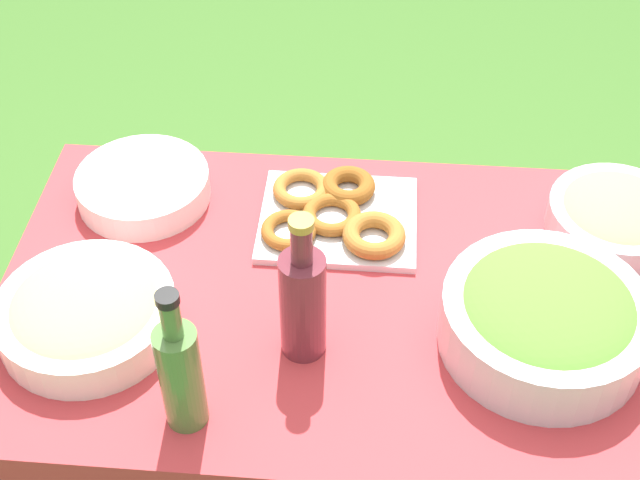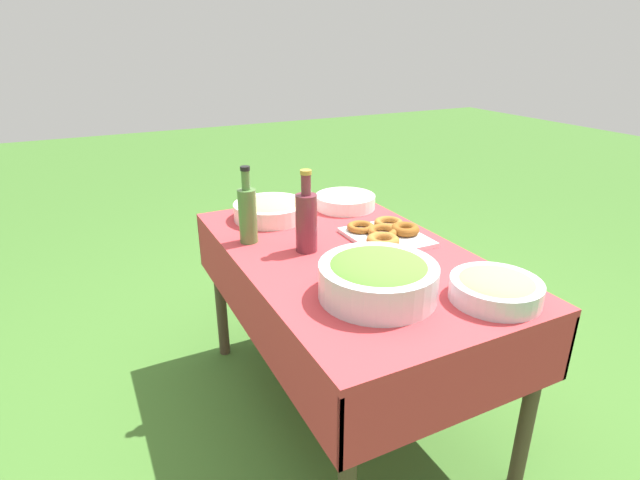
% 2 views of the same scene
% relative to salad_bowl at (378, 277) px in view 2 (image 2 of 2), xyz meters
% --- Properties ---
extents(ground_plane, '(14.00, 14.00, 0.00)m').
position_rel_salad_bowl_xyz_m(ground_plane, '(0.33, -0.09, -0.77)').
color(ground_plane, '#3D6B28').
extents(picnic_table, '(1.32, 0.79, 0.71)m').
position_rel_salad_bowl_xyz_m(picnic_table, '(0.33, -0.09, -0.17)').
color(picnic_table, '#B73338').
rests_on(picnic_table, ground_plane).
extents(salad_bowl, '(0.36, 0.36, 0.13)m').
position_rel_salad_bowl_xyz_m(salad_bowl, '(0.00, 0.00, 0.00)').
color(salad_bowl, silver).
rests_on(salad_bowl, picnic_table).
extents(pasta_bowl, '(0.31, 0.31, 0.09)m').
position_rel_salad_bowl_xyz_m(pasta_bowl, '(0.79, 0.03, -0.02)').
color(pasta_bowl, white).
rests_on(pasta_bowl, picnic_table).
extents(donut_platter, '(0.31, 0.27, 0.05)m').
position_rel_salad_bowl_xyz_m(donut_platter, '(0.38, -0.28, -0.04)').
color(donut_platter, silver).
rests_on(donut_platter, picnic_table).
extents(plate_stack, '(0.27, 0.27, 0.06)m').
position_rel_salad_bowl_xyz_m(plate_stack, '(0.77, -0.32, -0.04)').
color(plate_stack, white).
rests_on(plate_stack, picnic_table).
extents(olive_oil_bottle, '(0.07, 0.07, 0.29)m').
position_rel_salad_bowl_xyz_m(olive_oil_bottle, '(0.58, 0.20, 0.05)').
color(olive_oil_bottle, '#4C7238').
rests_on(olive_oil_bottle, picnic_table).
extents(wine_bottle, '(0.08, 0.08, 0.30)m').
position_rel_salad_bowl_xyz_m(wine_bottle, '(0.41, 0.04, 0.05)').
color(wine_bottle, maroon).
rests_on(wine_bottle, picnic_table).
extents(bread_bowl, '(0.27, 0.27, 0.08)m').
position_rel_salad_bowl_xyz_m(bread_bowl, '(-0.17, -0.30, -0.03)').
color(bread_bowl, silver).
rests_on(bread_bowl, picnic_table).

